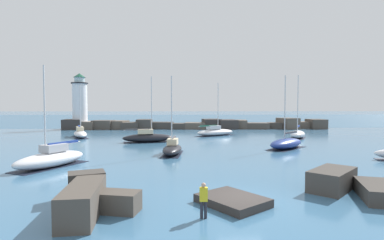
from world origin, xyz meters
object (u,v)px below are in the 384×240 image
object	(u,v)px
sailboat_moored_0	(286,143)
sailboat_moored_3	(51,158)
sailboat_moored_7	(172,148)
sailboat_moored_2	(148,137)
sailboat_moored_5	(215,132)
sailboat_moored_4	(80,133)
sailboat_moored_1	(298,134)
lighthouse	(80,105)
person_on_rocks	(204,199)

from	to	relation	value
sailboat_moored_0	sailboat_moored_3	world-z (taller)	sailboat_moored_0
sailboat_moored_7	sailboat_moored_2	bearing A→B (deg)	108.57
sailboat_moored_5	sailboat_moored_4	bearing A→B (deg)	-175.71
sailboat_moored_0	sailboat_moored_7	bearing A→B (deg)	-165.02
sailboat_moored_0	sailboat_moored_1	world-z (taller)	sailboat_moored_1
sailboat_moored_0	sailboat_moored_2	distance (m)	18.89
sailboat_moored_1	sailboat_moored_5	bearing A→B (deg)	159.58
lighthouse	person_on_rocks	distance (m)	59.57
sailboat_moored_5	sailboat_moored_7	size ratio (longest dim) A/B	1.11
sailboat_moored_0	sailboat_moored_3	distance (m)	25.78
sailboat_moored_1	sailboat_moored_3	size ratio (longest dim) A/B	1.19
lighthouse	sailboat_moored_3	xyz separation A→B (m)	(11.13, -42.51, -4.62)
sailboat_moored_7	sailboat_moored_4	bearing A→B (deg)	130.13
sailboat_moored_1	sailboat_moored_2	distance (m)	24.02
sailboat_moored_1	sailboat_moored_7	xyz separation A→B (m)	(-19.92, -15.39, -0.03)
lighthouse	sailboat_moored_3	size ratio (longest dim) A/B	1.47
sailboat_moored_2	sailboat_moored_3	distance (m)	18.30
sailboat_moored_0	sailboat_moored_7	xyz separation A→B (m)	(-13.73, -3.67, -0.02)
sailboat_moored_2	person_on_rocks	size ratio (longest dim) A/B	5.69
lighthouse	sailboat_moored_5	bearing A→B (deg)	-29.72
sailboat_moored_5	sailboat_moored_7	bearing A→B (deg)	-109.57
sailboat_moored_7	person_on_rocks	size ratio (longest dim) A/B	5.04
sailboat_moored_2	sailboat_moored_4	world-z (taller)	sailboat_moored_2
sailboat_moored_3	sailboat_moored_2	bearing A→B (deg)	69.48
sailboat_moored_5	person_on_rocks	bearing A→B (deg)	-98.02
lighthouse	sailboat_moored_0	size ratio (longest dim) A/B	1.42
sailboat_moored_2	sailboat_moored_5	xyz separation A→B (m)	(10.85, 9.16, -0.04)
sailboat_moored_1	sailboat_moored_0	bearing A→B (deg)	-117.87
sailboat_moored_1	sailboat_moored_4	size ratio (longest dim) A/B	1.16
sailboat_moored_2	sailboat_moored_4	bearing A→B (deg)	147.83
sailboat_moored_2	sailboat_moored_1	bearing A→B (deg)	10.57
lighthouse	person_on_rocks	size ratio (longest dim) A/B	7.58
sailboat_moored_2	sailboat_moored_5	size ratio (longest dim) A/B	1.01
lighthouse	sailboat_moored_5	xyz separation A→B (m)	(28.39, -16.21, -4.68)
sailboat_moored_4	sailboat_moored_5	distance (m)	22.76
sailboat_moored_4	sailboat_moored_5	bearing A→B (deg)	4.29
sailboat_moored_1	person_on_rocks	size ratio (longest dim) A/B	6.12
sailboat_moored_0	sailboat_moored_1	size ratio (longest dim) A/B	0.87
sailboat_moored_0	sailboat_moored_2	xyz separation A→B (m)	(-17.42, 7.31, 0.07)
sailboat_moored_7	person_on_rocks	xyz separation A→B (m)	(1.72, -18.44, 0.30)
sailboat_moored_4	sailboat_moored_7	distance (m)	24.11
sailboat_moored_0	sailboat_moored_1	bearing A→B (deg)	62.13
sailboat_moored_4	sailboat_moored_5	xyz separation A→B (m)	(22.70, 1.70, 0.02)
sailboat_moored_3	sailboat_moored_5	world-z (taller)	sailboat_moored_5
sailboat_moored_4	sailboat_moored_7	world-z (taller)	sailboat_moored_4
lighthouse	sailboat_moored_0	distance (m)	48.09
sailboat_moored_3	sailboat_moored_4	world-z (taller)	sailboat_moored_4
sailboat_moored_2	person_on_rocks	bearing A→B (deg)	-79.57
lighthouse	sailboat_moored_5	distance (m)	33.03
sailboat_moored_4	person_on_rocks	bearing A→B (deg)	-64.91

